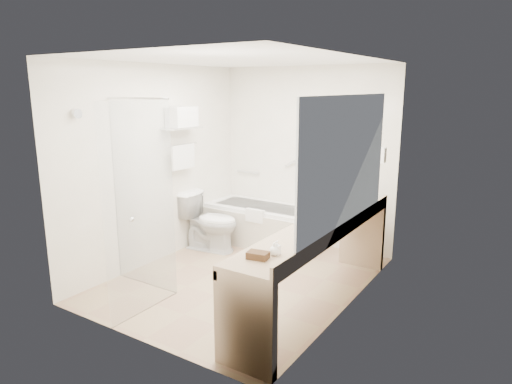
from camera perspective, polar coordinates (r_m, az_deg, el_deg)
The scene contains 25 objects.
floor at distance 5.49m, azimuth -1.72°, elevation -10.82°, with size 3.20×3.20×0.00m, color tan.
ceiling at distance 5.03m, azimuth -1.92°, elevation 16.21°, with size 2.60×3.20×0.10m, color white.
wall_back at distance 6.48m, azimuth 6.24°, elevation 4.34°, with size 2.60×0.10×2.50m, color white.
wall_front at distance 3.94m, azimuth -15.12°, elevation -1.69°, with size 2.60×0.10×2.50m, color white.
wall_left at distance 5.94m, azimuth -12.23°, elevation 3.33°, with size 0.10×3.20×2.50m, color white.
wall_right at distance 4.52m, azimuth 11.90°, elevation 0.37°, with size 0.10×3.20×2.50m, color white.
bathtub at distance 6.62m, azimuth 0.75°, elevation -4.05°, with size 1.60×0.73×0.59m.
grab_bar_short at distance 6.96m, azimuth -0.98°, elevation 2.51°, with size 0.03×0.03×0.40m, color silver.
grab_bar_long at distance 6.47m, azimuth 5.68°, elevation 4.33°, with size 0.03×0.03×0.60m, color silver.
shower_enclosure at distance 4.87m, azimuth -14.17°, elevation -1.08°, with size 0.96×0.91×2.11m.
towel_shelf at distance 6.04m, azimuth -9.22°, elevation 8.43°, with size 0.24×0.55×0.81m.
vanity_counter at distance 4.66m, azimuth 7.69°, elevation -6.90°, with size 0.55×2.70×0.95m.
sink at distance 4.94m, azimuth 10.05°, elevation -3.63°, with size 0.40×0.52×0.14m, color white.
faucet at distance 4.86m, azimuth 11.68°, elevation -2.64°, with size 0.03×0.03×0.14m, color silver.
mirror at distance 4.33m, azimuth 11.24°, elevation 3.89°, with size 0.02×2.00×1.20m, color #B4BAC1.
hairdryer_unit at distance 5.48m, azimuth 15.46°, elevation 4.48°, with size 0.08×0.10×0.18m, color white.
toilet at distance 6.34m, azimuth -5.76°, elevation -3.74°, with size 0.45×0.81×0.80m, color white.
amenity_basket at distance 3.75m, azimuth 0.24°, elevation -7.90°, with size 0.17×0.11×0.06m, color #402917.
soap_bottle_a at distance 3.85m, azimuth 2.61°, elevation -7.41°, with size 0.05×0.12×0.06m, color white.
soap_bottle_b at distance 3.82m, azimuth 2.29°, elevation -7.29°, with size 0.09×0.11×0.09m, color white.
water_bottle_left at distance 5.50m, azimuth 12.07°, elevation -0.79°, with size 0.06×0.06×0.18m.
water_bottle_mid at distance 5.02m, azimuth 10.11°, elevation -2.04°, with size 0.06×0.06×0.18m.
water_bottle_right at distance 5.69m, azimuth 13.21°, elevation -0.37°, with size 0.06×0.06×0.19m.
drinking_glass_near at distance 5.20m, azimuth 10.33°, elevation -1.98°, with size 0.07×0.07×0.08m, color silver.
drinking_glass_far at distance 5.38m, azimuth 10.09°, elevation -1.41°, with size 0.07×0.07×0.09m, color silver.
Camera 1 is at (2.85, -4.14, 2.22)m, focal length 32.00 mm.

